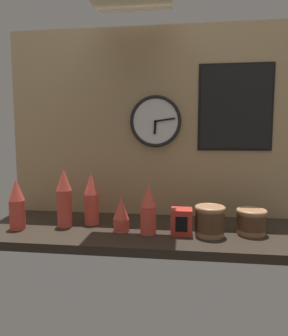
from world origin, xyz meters
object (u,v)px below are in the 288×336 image
cup_stack_left (64,198)px  bowl_stack_right (210,220)px  napkin_dispenser (181,221)px  menu_board (235,107)px  cup_stack_center_right (148,209)px  cup_stack_center (121,214)px  cup_stack_center_left (91,199)px  cup_stack_far_left (17,204)px  bowl_stack_far_right (251,221)px  wall_clock (156,121)px

cup_stack_left → bowl_stack_right: size_ratio=2.09×
napkin_dispenser → menu_board: bearing=48.9°
cup_stack_center_right → bowl_stack_right: size_ratio=1.69×
cup_stack_center → menu_board: (0.57, 0.31, 0.52)m
cup_stack_center_left → menu_board: 0.90m
cup_stack_far_left → cup_stack_center_left: 0.36m
cup_stack_left → cup_stack_center_left: (0.12, 0.06, -0.01)m
cup_stack_left → menu_board: 1.01m
bowl_stack_right → napkin_dispenser: size_ratio=1.16×
menu_board → bowl_stack_right: bearing=-115.0°
bowl_stack_far_right → menu_board: bearing=98.7°
bowl_stack_far_right → napkin_dispenser: size_ratio=1.16×
napkin_dispenser → cup_stack_left: bearing=175.0°
cup_stack_far_left → bowl_stack_right: cup_stack_far_left is taller
bowl_stack_right → cup_stack_center_right: bearing=-178.6°
cup_stack_center → cup_stack_far_left: (-0.51, -0.03, 0.04)m
cup_stack_center → bowl_stack_far_right: cup_stack_center is taller
cup_stack_center_right → wall_clock: (0.00, 0.32, 0.42)m
napkin_dispenser → cup_stack_far_left: bearing=-178.7°
wall_clock → cup_stack_left: bearing=-149.0°
cup_stack_center_right → cup_stack_left: size_ratio=0.81×
cup_stack_center → napkin_dispenser: 0.29m
cup_stack_left → cup_stack_center_left: size_ratio=1.11×
bowl_stack_far_right → cup_stack_far_left: bearing=-176.7°
cup_stack_left → napkin_dispenser: 0.59m
cup_stack_center_right → menu_board: size_ratio=0.50×
cup_stack_center_right → cup_stack_far_left: cup_stack_far_left is taller
bowl_stack_right → wall_clock: 0.62m
cup_stack_center → wall_clock: wall_clock is taller
cup_stack_left → menu_board: bearing=17.4°
cup_stack_center_right → cup_stack_center_left: 0.33m
cup_stack_center → cup_stack_left: (-0.30, 0.04, 0.06)m
cup_stack_center_left → bowl_stack_right: (0.59, -0.11, -0.06)m
cup_stack_far_left → cup_stack_center_right: bearing=0.6°
cup_stack_center → napkin_dispenser: size_ratio=1.37×
cup_stack_left → napkin_dispenser: bearing=-5.0°
cup_stack_center → cup_stack_center_right: size_ratio=0.70×
bowl_stack_right → menu_board: menu_board is taller
bowl_stack_right → menu_board: size_ratio=0.30×
menu_board → cup_stack_center_left: bearing=-163.9°
napkin_dispenser → bowl_stack_right: bearing=-1.8°
cup_stack_center_right → cup_stack_far_left: size_ratio=0.94×
wall_clock → menu_board: bearing=1.2°
menu_board → napkin_dispenser: menu_board is taller
cup_stack_center → cup_stack_left: 0.31m
cup_stack_center_right → menu_board: bearing=37.5°
napkin_dispenser → cup_stack_center_right: bearing=-176.0°
cup_stack_center_left → napkin_dispenser: 0.48m
cup_stack_far_left → napkin_dispenser: 0.80m
wall_clock → cup_stack_far_left: bearing=-153.1°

